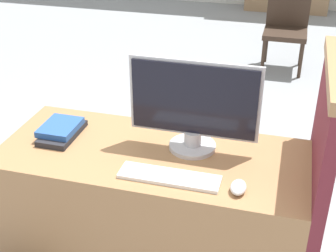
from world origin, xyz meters
TOP-DOWN VIEW (x-y plane):
  - desk at (0.00, 0.30)m, footprint 1.38×0.60m
  - carrel_divider at (0.72, 0.35)m, footprint 0.07×0.70m
  - monitor at (0.17, 0.39)m, footprint 0.58×0.21m
  - keyboard at (0.13, 0.12)m, footprint 0.42×0.11m
  - mouse at (0.41, 0.11)m, footprint 0.06×0.10m
  - book_stack at (-0.46, 0.33)m, footprint 0.16×0.26m
  - far_chair at (0.47, 3.56)m, footprint 0.44×0.44m

SIDE VIEW (x-z plane):
  - desk at x=0.00m, z-range 0.00..0.78m
  - far_chair at x=0.47m, z-range 0.05..0.87m
  - carrel_divider at x=0.72m, z-range 0.01..1.26m
  - keyboard at x=0.13m, z-range 0.78..0.80m
  - mouse at x=0.41m, z-range 0.78..0.82m
  - book_stack at x=-0.46m, z-range 0.78..0.84m
  - monitor at x=0.17m, z-range 0.78..1.20m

